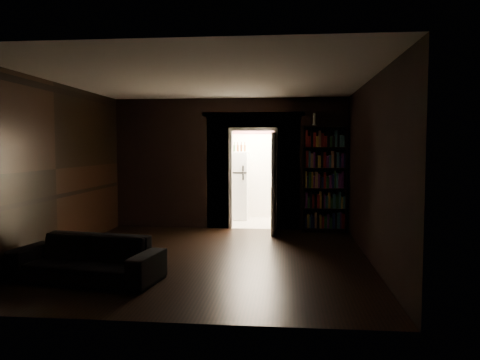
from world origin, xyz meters
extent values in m
plane|color=black|center=(0.00, 0.00, 0.00)|extent=(5.50, 5.50, 0.00)
cube|color=black|center=(-1.23, 2.80, 1.40)|extent=(2.55, 0.10, 2.80)
cube|color=black|center=(1.73, 2.80, 1.40)|extent=(1.55, 0.10, 2.80)
cube|color=black|center=(0.50, 2.80, 2.45)|extent=(0.90, 0.10, 0.70)
cube|color=black|center=(-2.50, 0.00, 1.40)|extent=(0.02, 5.50, 2.80)
cube|color=black|center=(2.50, 0.00, 1.40)|extent=(0.02, 5.50, 2.80)
cube|color=black|center=(0.00, -2.75, 1.40)|extent=(5.00, 0.02, 2.80)
cube|color=beige|center=(0.00, 0.00, 2.80)|extent=(5.00, 5.50, 0.02)
cube|color=silver|center=(0.50, 2.74, 1.05)|extent=(1.04, 0.06, 2.17)
cube|color=beige|center=(0.50, 3.65, -0.05)|extent=(2.20, 1.80, 0.10)
cube|color=white|center=(0.50, 4.50, 1.20)|extent=(2.20, 0.10, 2.40)
cube|color=white|center=(-0.55, 3.65, 1.20)|extent=(0.10, 1.60, 2.40)
cube|color=white|center=(1.55, 3.65, 1.20)|extent=(0.10, 1.60, 2.40)
cube|color=white|center=(0.50, 3.65, 2.45)|extent=(2.20, 1.80, 0.10)
cube|color=#B96368|center=(0.50, 4.44, 2.22)|extent=(2.00, 0.04, 0.26)
imported|color=black|center=(-1.40, -1.36, 0.38)|extent=(2.08, 1.16, 0.76)
cube|color=black|center=(2.00, 2.59, 1.10)|extent=(0.95, 0.57, 2.20)
cube|color=white|center=(-0.08, 4.11, 0.82)|extent=(0.79, 0.74, 1.65)
cube|color=silver|center=(0.96, 2.31, 1.02)|extent=(0.08, 0.85, 2.05)
cube|color=white|center=(1.78, 2.66, 2.33)|extent=(0.11, 0.11, 0.27)
cube|color=black|center=(-0.06, 4.12, 1.77)|extent=(0.57, 0.11, 0.23)
camera|label=1|loc=(1.22, -7.21, 1.75)|focal=35.00mm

